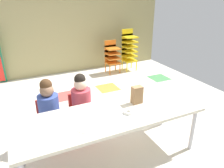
{
  "coord_description": "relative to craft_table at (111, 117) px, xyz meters",
  "views": [
    {
      "loc": [
        -0.84,
        -2.5,
        1.88
      ],
      "look_at": [
        0.2,
        -0.33,
        0.86
      ],
      "focal_mm": 34.69,
      "sensor_mm": 36.0,
      "label": 1
    }
  ],
  "objects": [
    {
      "name": "ground_plane",
      "position": [
        -0.07,
        0.58,
        -0.57
      ],
      "size": [
        5.93,
        5.52,
        0.02
      ],
      "color": "silver"
    },
    {
      "name": "back_wall",
      "position": [
        -0.07,
        3.34,
        0.67
      ],
      "size": [
        5.93,
        0.1,
        2.47
      ],
      "primitive_type": "cube",
      "color": "tan",
      "rests_on": "ground_plane"
    },
    {
      "name": "craft_table",
      "position": [
        0.0,
        0.0,
        0.0
      ],
      "size": [
        2.15,
        0.73,
        0.61
      ],
      "color": "beige",
      "rests_on": "ground_plane"
    },
    {
      "name": "seated_child_near_camera",
      "position": [
        -0.59,
        0.59,
        -0.01
      ],
      "size": [
        0.34,
        0.34,
        0.92
      ],
      "color": "red",
      "rests_on": "ground_plane"
    },
    {
      "name": "seated_child_middle_seat",
      "position": [
        -0.16,
        0.59,
        -0.01
      ],
      "size": [
        0.32,
        0.31,
        0.92
      ],
      "color": "red",
      "rests_on": "ground_plane"
    },
    {
      "name": "kid_chair_orange_stack",
      "position": [
        1.35,
        2.8,
        -0.11
      ],
      "size": [
        0.32,
        0.3,
        0.8
      ],
      "color": "orange",
      "rests_on": "ground_plane"
    },
    {
      "name": "kid_chair_yellow_stack",
      "position": [
        1.83,
        2.8,
        0.01
      ],
      "size": [
        0.32,
        0.3,
        1.04
      ],
      "color": "yellow",
      "rests_on": "ground_plane"
    },
    {
      "name": "paper_bag_brown",
      "position": [
        0.41,
        0.11,
        0.16
      ],
      "size": [
        0.13,
        0.09,
        0.22
      ],
      "primitive_type": "cube",
      "color": "#9E754C",
      "rests_on": "craft_table"
    },
    {
      "name": "paper_plate_near_edge",
      "position": [
        0.18,
        -0.08,
        0.05
      ],
      "size": [
        0.18,
        0.18,
        0.01
      ],
      "primitive_type": "cylinder",
      "color": "white",
      "rests_on": "craft_table"
    },
    {
      "name": "paper_plate_center_table",
      "position": [
        -0.35,
        -0.14,
        0.05
      ],
      "size": [
        0.18,
        0.18,
        0.01
      ],
      "primitive_type": "cylinder",
      "color": "white",
      "rests_on": "craft_table"
    },
    {
      "name": "donut_powdered_on_plate",
      "position": [
        0.18,
        -0.08,
        0.07
      ],
      "size": [
        0.11,
        0.11,
        0.03
      ],
      "primitive_type": "torus",
      "color": "white",
      "rests_on": "craft_table"
    }
  ]
}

